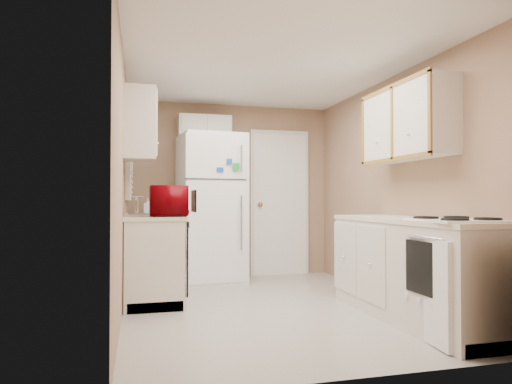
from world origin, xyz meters
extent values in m
plane|color=beige|center=(0.00, 0.00, 0.00)|extent=(3.80, 3.80, 0.00)
plane|color=white|center=(0.00, 0.00, 2.40)|extent=(3.80, 3.80, 0.00)
plane|color=#A18066|center=(-1.40, 0.00, 1.20)|extent=(3.80, 3.80, 0.00)
plane|color=#A18066|center=(1.40, 0.00, 1.20)|extent=(3.80, 3.80, 0.00)
plane|color=#A18066|center=(0.00, 1.90, 1.20)|extent=(2.80, 2.80, 0.00)
plane|color=#A18066|center=(0.00, -1.90, 1.20)|extent=(2.80, 2.80, 0.00)
cube|color=silver|center=(-1.10, 0.90, 0.45)|extent=(0.60, 1.80, 0.90)
cube|color=black|center=(-0.81, 0.30, 0.49)|extent=(0.03, 0.58, 0.72)
cube|color=gray|center=(-1.10, 1.05, 0.86)|extent=(0.54, 0.74, 0.16)
imported|color=#800008|center=(-0.97, 0.26, 1.05)|extent=(0.54, 0.30, 0.36)
imported|color=silver|center=(-1.15, 1.35, 1.00)|extent=(0.10, 0.10, 0.19)
cube|color=silver|center=(-1.36, 1.05, 1.60)|extent=(0.10, 0.98, 1.08)
cube|color=silver|center=(-1.25, 0.22, 1.80)|extent=(0.30, 0.45, 0.70)
cube|color=white|center=(-0.35, 1.52, 0.96)|extent=(0.87, 0.85, 1.91)
cube|color=silver|center=(-0.40, 1.75, 2.00)|extent=(0.70, 0.30, 0.40)
cube|color=white|center=(0.70, 1.86, 1.02)|extent=(0.86, 0.06, 2.08)
cube|color=silver|center=(1.10, -0.80, 0.45)|extent=(0.60, 2.00, 0.90)
cube|color=white|center=(1.07, -1.41, 0.39)|extent=(0.59, 0.70, 0.78)
cube|color=silver|center=(1.25, -0.50, 1.80)|extent=(0.30, 1.20, 0.70)
camera|label=1|loc=(-1.26, -4.38, 1.06)|focal=32.00mm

